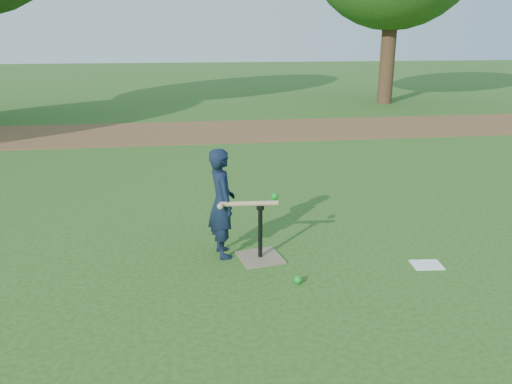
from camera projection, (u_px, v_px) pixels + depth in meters
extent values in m
plane|color=#285116|center=(241.00, 264.00, 5.20)|extent=(80.00, 80.00, 0.00)
cube|color=brown|center=(204.00, 132.00, 12.27)|extent=(24.00, 3.00, 0.01)
imported|color=black|center=(222.00, 203.00, 5.24)|extent=(0.35, 0.47, 1.18)
sphere|color=#0D951F|center=(298.00, 280.00, 4.77)|extent=(0.08, 0.08, 0.08)
cube|color=white|center=(427.00, 265.00, 5.16)|extent=(0.32, 0.26, 0.01)
cube|color=#7E6C50|center=(260.00, 257.00, 5.32)|extent=(0.50, 0.50, 0.02)
cylinder|color=black|center=(260.00, 232.00, 5.23)|extent=(0.05, 0.05, 0.55)
cylinder|color=black|center=(260.00, 207.00, 5.15)|extent=(0.08, 0.08, 0.06)
cylinder|color=tan|center=(249.00, 204.00, 5.10)|extent=(0.60, 0.10, 0.05)
sphere|color=tan|center=(220.00, 206.00, 5.02)|extent=(0.06, 0.06, 0.06)
sphere|color=#0D951F|center=(275.00, 196.00, 5.23)|extent=(0.08, 0.08, 0.08)
cylinder|color=#382316|center=(388.00, 52.00, 16.92)|extent=(0.50, 0.50, 3.42)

